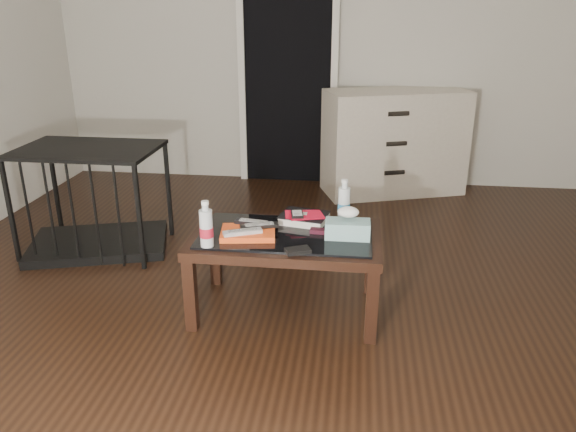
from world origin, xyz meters
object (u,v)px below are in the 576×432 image
(tissue_box, at_px, (348,229))
(pet_crate, at_px, (96,216))
(water_bottle_left, at_px, (206,224))
(water_bottle_right, at_px, (344,200))
(textbook, at_px, (304,218))
(coffee_table, at_px, (286,244))
(dresser, at_px, (394,142))

(tissue_box, bearing_deg, pet_crate, 157.44)
(water_bottle_left, distance_m, water_bottle_right, 0.80)
(textbook, bearing_deg, tissue_box, -25.59)
(water_bottle_right, height_order, tissue_box, water_bottle_right)
(coffee_table, height_order, tissue_box, tissue_box)
(textbook, relative_size, tissue_box, 1.09)
(dresser, relative_size, water_bottle_left, 5.45)
(dresser, height_order, textbook, dresser)
(dresser, relative_size, pet_crate, 1.25)
(pet_crate, xyz_separation_m, water_bottle_left, (1.03, -0.89, 0.35))
(coffee_table, bearing_deg, textbook, 64.57)
(water_bottle_right, distance_m, tissue_box, 0.25)
(coffee_table, distance_m, tissue_box, 0.34)
(tissue_box, bearing_deg, coffee_table, 175.87)
(dresser, xyz_separation_m, water_bottle_left, (-1.04, -2.41, 0.13))
(textbook, bearing_deg, coffee_table, -103.54)
(coffee_table, height_order, textbook, textbook)
(water_bottle_right, bearing_deg, coffee_table, -143.32)
(coffee_table, distance_m, textbook, 0.21)
(pet_crate, relative_size, tissue_box, 4.50)
(tissue_box, bearing_deg, water_bottle_left, -164.66)
(coffee_table, xyz_separation_m, tissue_box, (0.32, -0.02, 0.11))
(dresser, distance_m, water_bottle_left, 2.63)
(water_bottle_right, bearing_deg, pet_crate, 165.07)
(pet_crate, xyz_separation_m, tissue_box, (1.72, -0.69, 0.28))
(pet_crate, height_order, water_bottle_right, pet_crate)
(dresser, xyz_separation_m, pet_crate, (-2.08, -1.52, -0.22))
(water_bottle_left, relative_size, water_bottle_right, 1.00)
(textbook, xyz_separation_m, water_bottle_left, (-0.45, -0.39, 0.10))
(coffee_table, xyz_separation_m, textbook, (0.08, 0.17, 0.09))
(pet_crate, bearing_deg, dresser, 19.46)
(dresser, height_order, water_bottle_right, dresser)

